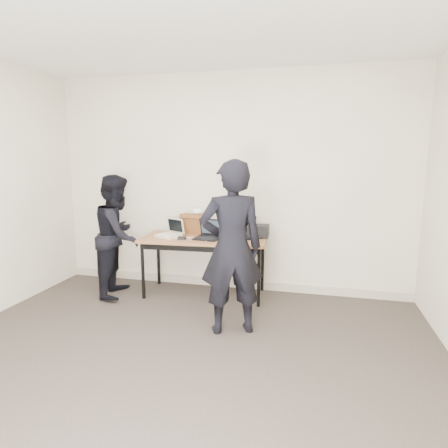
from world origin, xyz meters
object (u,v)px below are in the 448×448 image
(person_typist, at_px, (232,248))
(person_observer, at_px, (118,236))
(desk, at_px, (204,242))
(laptop_center, at_px, (208,234))
(leather_satchel, at_px, (195,223))
(laptop_beige, at_px, (170,233))
(laptop_right, at_px, (247,233))
(equipment_box, at_px, (258,231))

(person_typist, distance_m, person_observer, 1.70)
(desk, xyz_separation_m, laptop_center, (0.06, -0.03, 0.11))
(leather_satchel, xyz_separation_m, person_observer, (-0.85, -0.43, -0.11))
(laptop_beige, height_order, person_observer, person_observer)
(laptop_center, relative_size, person_observer, 0.22)
(laptop_beige, height_order, laptop_center, laptop_center)
(person_typist, bearing_deg, laptop_beige, -64.34)
(desk, bearing_deg, laptop_right, 13.86)
(laptop_center, relative_size, equipment_box, 1.28)
(desk, relative_size, person_observer, 1.04)
(laptop_beige, relative_size, laptop_right, 0.79)
(laptop_beige, xyz_separation_m, person_typist, (0.95, -0.84, 0.07))
(desk, height_order, equipment_box, equipment_box)
(laptop_right, xyz_separation_m, person_typist, (0.04, -1.03, 0.06))
(desk, xyz_separation_m, laptop_beige, (-0.42, -0.03, 0.10))
(laptop_beige, bearing_deg, laptop_right, 36.08)
(desk, bearing_deg, leather_satchel, 125.25)
(laptop_center, height_order, person_observer, person_observer)
(desk, distance_m, laptop_right, 0.53)
(person_observer, bearing_deg, laptop_beige, -85.61)
(laptop_beige, bearing_deg, person_observer, -139.86)
(laptop_center, distance_m, equipment_box, 0.61)
(desk, bearing_deg, laptop_center, -26.34)
(laptop_center, height_order, person_typist, person_typist)
(laptop_right, bearing_deg, laptop_center, 166.74)
(laptop_right, xyz_separation_m, equipment_box, (0.14, 0.04, 0.02))
(laptop_beige, xyz_separation_m, equipment_box, (1.05, 0.23, 0.03))
(leather_satchel, xyz_separation_m, person_typist, (0.71, -1.10, -0.02))
(laptop_beige, height_order, leather_satchel, leather_satchel)
(equipment_box, relative_size, person_typist, 0.15)
(person_typist, bearing_deg, person_observer, -46.20)
(laptop_right, bearing_deg, person_typist, -123.75)
(leather_satchel, bearing_deg, laptop_beige, -126.62)
(laptop_beige, xyz_separation_m, leather_satchel, (0.24, 0.26, 0.08))
(laptop_center, bearing_deg, desk, 164.24)
(laptop_center, xyz_separation_m, leather_satchel, (-0.25, 0.26, 0.08))
(laptop_beige, xyz_separation_m, person_observer, (-0.61, -0.17, -0.03))
(laptop_right, height_order, equipment_box, laptop_right)
(laptop_center, distance_m, person_observer, 1.11)
(leather_satchel, height_order, person_observer, person_observer)
(laptop_beige, bearing_deg, person_typist, -16.86)
(laptop_beige, bearing_deg, equipment_box, 36.74)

